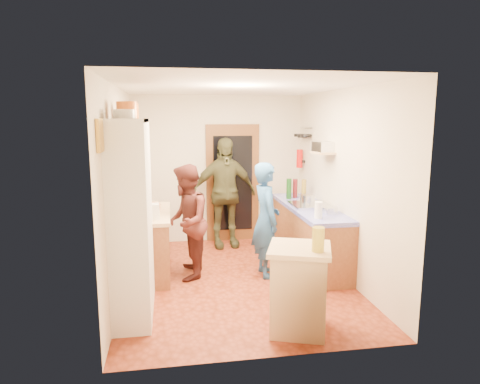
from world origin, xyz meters
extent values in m
cube|color=brown|center=(0.00, 0.00, -0.01)|extent=(3.00, 4.00, 0.02)
cube|color=silver|center=(0.00, 0.00, 2.61)|extent=(3.00, 4.00, 0.02)
cube|color=beige|center=(0.00, 2.01, 1.30)|extent=(3.00, 0.02, 2.60)
cube|color=beige|center=(0.00, -2.01, 1.30)|extent=(3.00, 0.02, 2.60)
cube|color=beige|center=(-1.51, 0.00, 1.30)|extent=(0.02, 4.00, 2.60)
cube|color=beige|center=(1.51, 0.00, 1.30)|extent=(0.02, 4.00, 2.60)
cube|color=brown|center=(0.25, 1.97, 1.05)|extent=(0.95, 0.06, 2.10)
cube|color=black|center=(0.25, 1.94, 1.05)|extent=(0.70, 0.02, 1.70)
cube|color=silver|center=(-1.30, -0.80, 1.10)|extent=(0.40, 1.20, 2.20)
cube|color=silver|center=(-1.30, -0.80, 2.18)|extent=(0.40, 1.14, 0.04)
cylinder|color=white|center=(-1.30, -1.12, 2.25)|extent=(0.22, 0.22, 0.09)
cylinder|color=orange|center=(-1.30, -0.81, 2.29)|extent=(0.22, 0.22, 0.18)
cylinder|color=orange|center=(-1.30, -0.39, 2.28)|extent=(0.19, 0.19, 0.17)
cube|color=brown|center=(-1.20, 0.45, 0.42)|extent=(0.60, 1.40, 0.85)
cube|color=#D8AE80|center=(-1.20, 0.45, 0.88)|extent=(0.64, 1.44, 0.05)
cube|color=white|center=(-1.15, 0.01, 1.00)|extent=(0.28, 0.20, 0.20)
cylinder|color=white|center=(-1.25, 0.37, 0.99)|extent=(0.18, 0.18, 0.18)
cylinder|color=orange|center=(-1.12, 0.61, 0.95)|extent=(0.22, 0.22, 0.09)
cube|color=#D8AE80|center=(-1.18, 0.97, 0.91)|extent=(0.35, 0.30, 0.02)
cube|color=brown|center=(1.20, 0.50, 0.42)|extent=(0.60, 2.20, 0.84)
cube|color=#0304BB|center=(1.20, 0.50, 0.87)|extent=(0.62, 2.22, 0.06)
cube|color=silver|center=(1.20, 0.46, 0.92)|extent=(0.55, 0.58, 0.04)
cylinder|color=silver|center=(1.15, 0.43, 1.01)|extent=(0.22, 0.22, 0.14)
cylinder|color=#143F14|center=(1.05, 1.09, 1.07)|extent=(0.10, 0.10, 0.33)
cylinder|color=#591419|center=(1.18, 1.18, 1.06)|extent=(0.10, 0.10, 0.31)
cylinder|color=olive|center=(1.31, 1.11, 1.06)|extent=(0.10, 0.10, 0.31)
cylinder|color=white|center=(1.05, -0.32, 1.01)|extent=(0.10, 0.10, 0.22)
cylinder|color=silver|center=(1.30, -0.05, 0.95)|extent=(0.27, 0.27, 0.09)
cube|color=#D8AE80|center=(0.42, -1.53, 0.43)|extent=(0.70, 0.70, 0.86)
cube|color=#D8AE80|center=(0.42, -1.53, 0.89)|extent=(0.79, 0.79, 0.05)
cube|color=white|center=(0.39, -1.47, 0.90)|extent=(0.42, 0.38, 0.02)
cylinder|color=#AD9E2D|center=(0.55, -1.70, 1.03)|extent=(0.16, 0.16, 0.24)
cylinder|color=silver|center=(1.46, 1.52, 2.05)|extent=(0.02, 0.65, 0.02)
cylinder|color=black|center=(1.40, 1.35, 1.92)|extent=(0.18, 0.18, 0.05)
cylinder|color=black|center=(1.40, 1.55, 1.90)|extent=(0.16, 0.16, 0.05)
cylinder|color=black|center=(1.40, 1.75, 1.91)|extent=(0.17, 0.17, 0.05)
cube|color=#D8AE80|center=(1.37, 0.45, 1.70)|extent=(0.26, 0.42, 0.03)
cube|color=silver|center=(1.37, 0.45, 1.79)|extent=(0.26, 0.33, 0.15)
cube|color=black|center=(1.47, 1.70, 1.45)|extent=(0.06, 0.10, 0.04)
cylinder|color=red|center=(1.41, 1.70, 1.50)|extent=(0.11, 0.11, 0.32)
cube|color=gold|center=(-1.48, -1.55, 2.05)|extent=(0.03, 0.25, 0.30)
imported|color=#27528D|center=(0.47, 0.09, 0.80)|extent=(0.42, 0.61, 1.61)
imported|color=#441C18|center=(-0.63, 0.23, 0.80)|extent=(0.68, 0.83, 1.59)
imported|color=#3B3B22|center=(0.06, 1.58, 0.94)|extent=(1.15, 0.58, 1.89)
camera|label=1|loc=(-0.88, -5.57, 2.20)|focal=32.00mm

